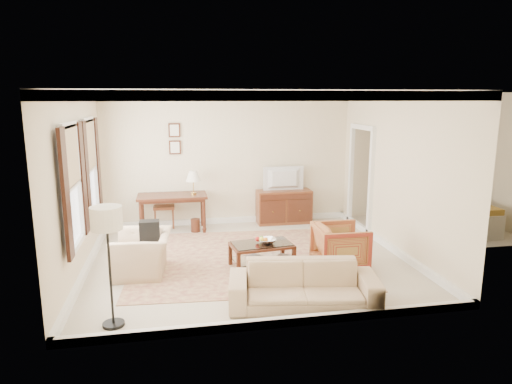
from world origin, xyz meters
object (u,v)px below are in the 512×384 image
object	(u,v)px
striped_armchair	(340,244)
writing_desk	(172,200)
coffee_table	(262,249)
tv	(285,171)
sideboard	(284,207)
club_armchair	(142,247)
sofa	(304,278)

from	to	relation	value
striped_armchair	writing_desk	bearing A→B (deg)	46.26
coffee_table	striped_armchair	bearing A→B (deg)	-11.96
tv	striped_armchair	bearing A→B (deg)	94.53
sideboard	club_armchair	xyz separation A→B (m)	(-3.00, -2.54, 0.07)
tv	sideboard	bearing A→B (deg)	-90.00
sideboard	sofa	bearing A→B (deg)	-100.46
sideboard	tv	bearing A→B (deg)	-90.00
sideboard	tv	world-z (taller)	tv
writing_desk	striped_armchair	bearing A→B (deg)	-45.14
striped_armchair	club_armchair	world-z (taller)	club_armchair
writing_desk	tv	xyz separation A→B (m)	(2.49, 0.18, 0.51)
sideboard	coffee_table	world-z (taller)	sideboard
writing_desk	sofa	world-z (taller)	sofa
sideboard	club_armchair	bearing A→B (deg)	-139.72
sideboard	striped_armchair	xyz separation A→B (m)	(0.23, -2.93, 0.04)
club_armchair	writing_desk	bearing A→B (deg)	172.53
writing_desk	coffee_table	bearing A→B (deg)	-59.68
writing_desk	striped_armchair	world-z (taller)	striped_armchair
coffee_table	sofa	distance (m)	1.54
writing_desk	club_armchair	size ratio (longest dim) A/B	1.41
club_armchair	sofa	world-z (taller)	club_armchair
sofa	tv	bearing A→B (deg)	88.87
tv	sofa	size ratio (longest dim) A/B	0.43
club_armchair	coffee_table	bearing A→B (deg)	91.25
tv	sofa	world-z (taller)	tv
coffee_table	striped_armchair	xyz separation A→B (m)	(1.28, -0.27, 0.09)
writing_desk	sideboard	xyz separation A→B (m)	(2.49, 0.20, -0.30)
tv	striped_armchair	xyz separation A→B (m)	(0.23, -2.91, -0.78)
coffee_table	striped_armchair	size ratio (longest dim) A/B	1.30
sideboard	tv	xyz separation A→B (m)	(0.00, -0.02, 0.82)
writing_desk	coffee_table	xyz separation A→B (m)	(1.44, -2.46, -0.36)
sideboard	coffee_table	distance (m)	2.86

